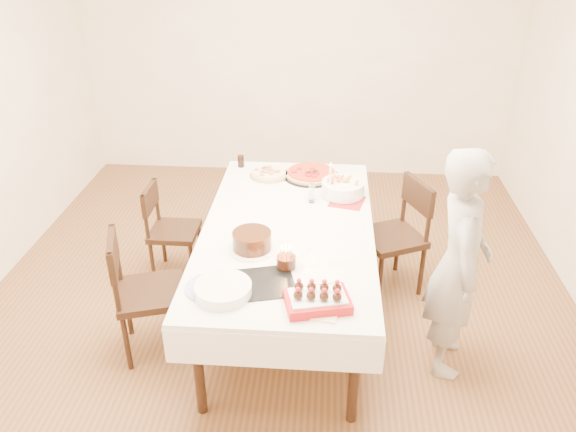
# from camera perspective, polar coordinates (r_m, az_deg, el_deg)

# --- Properties ---
(floor) EXTENTS (5.00, 5.00, 0.00)m
(floor) POSITION_cam_1_polar(r_m,az_deg,el_deg) (4.29, -1.04, -9.01)
(floor) COLOR brown
(floor) RESTS_ON ground
(wall_back) EXTENTS (4.50, 0.04, 2.70)m
(wall_back) POSITION_cam_1_polar(r_m,az_deg,el_deg) (6.02, 1.09, 16.52)
(wall_back) COLOR white
(wall_back) RESTS_ON floor
(dining_table) EXTENTS (1.41, 2.27, 0.75)m
(dining_table) POSITION_cam_1_polar(r_m,az_deg,el_deg) (3.98, 0.00, -5.73)
(dining_table) COLOR white
(dining_table) RESTS_ON floor
(chair_right_savory) EXTENTS (0.61, 0.61, 0.89)m
(chair_right_savory) POSITION_cam_1_polar(r_m,az_deg,el_deg) (4.31, 10.49, -2.16)
(chair_right_savory) COLOR black
(chair_right_savory) RESTS_ON floor
(chair_left_savory) EXTENTS (0.40, 0.40, 0.78)m
(chair_left_savory) POSITION_cam_1_polar(r_m,az_deg,el_deg) (4.52, -11.45, -1.53)
(chair_left_savory) COLOR black
(chair_left_savory) RESTS_ON floor
(chair_left_dessert) EXTENTS (0.57, 0.57, 0.89)m
(chair_left_dessert) POSITION_cam_1_polar(r_m,az_deg,el_deg) (3.77, -13.79, -7.60)
(chair_left_dessert) COLOR black
(chair_left_dessert) RESTS_ON floor
(person) EXTENTS (0.41, 0.58, 1.50)m
(person) POSITION_cam_1_polar(r_m,az_deg,el_deg) (3.54, 16.97, -4.74)
(person) COLOR #A7A39D
(person) RESTS_ON floor
(pizza_white) EXTENTS (0.36, 0.36, 0.04)m
(pizza_white) POSITION_cam_1_polar(r_m,az_deg,el_deg) (4.48, -1.89, 4.28)
(pizza_white) COLOR beige
(pizza_white) RESTS_ON dining_table
(pizza_pepperoni) EXTENTS (0.50, 0.50, 0.04)m
(pizza_pepperoni) POSITION_cam_1_polar(r_m,az_deg,el_deg) (4.49, 2.35, 4.31)
(pizza_pepperoni) COLOR red
(pizza_pepperoni) RESTS_ON dining_table
(red_placemat) EXTENTS (0.29, 0.29, 0.01)m
(red_placemat) POSITION_cam_1_polar(r_m,az_deg,el_deg) (4.12, 6.00, 1.45)
(red_placemat) COLOR #B21E1E
(red_placemat) RESTS_ON dining_table
(pasta_bowl) EXTENTS (0.32, 0.32, 0.10)m
(pasta_bowl) POSITION_cam_1_polar(r_m,az_deg,el_deg) (4.18, 5.59, 2.83)
(pasta_bowl) COLOR white
(pasta_bowl) RESTS_ON dining_table
(taper_candle) EXTENTS (0.08, 0.08, 0.29)m
(taper_candle) POSITION_cam_1_polar(r_m,az_deg,el_deg) (4.10, 4.30, 3.66)
(taper_candle) COLOR white
(taper_candle) RESTS_ON dining_table
(shaker_pair) EXTENTS (0.11, 0.11, 0.12)m
(shaker_pair) POSITION_cam_1_polar(r_m,az_deg,el_deg) (4.06, 2.42, 2.18)
(shaker_pair) COLOR white
(shaker_pair) RESTS_ON dining_table
(cola_glass) EXTENTS (0.06, 0.06, 0.10)m
(cola_glass) POSITION_cam_1_polar(r_m,az_deg,el_deg) (4.66, -4.81, 5.57)
(cola_glass) COLOR black
(cola_glass) RESTS_ON dining_table
(layer_cake) EXTENTS (0.34, 0.34, 0.12)m
(layer_cake) POSITION_cam_1_polar(r_m,az_deg,el_deg) (3.50, -3.68, -2.55)
(layer_cake) COLOR #331A0C
(layer_cake) RESTS_ON dining_table
(cake_board) EXTENTS (0.39, 0.39, 0.01)m
(cake_board) POSITION_cam_1_polar(r_m,az_deg,el_deg) (3.23, -2.27, -6.84)
(cake_board) COLOR black
(cake_board) RESTS_ON dining_table
(birthday_cake) EXTENTS (0.13, 0.13, 0.13)m
(birthday_cake) POSITION_cam_1_polar(r_m,az_deg,el_deg) (3.31, -0.19, -4.15)
(birthday_cake) COLOR #37170F
(birthday_cake) RESTS_ON dining_table
(strawberry_box) EXTENTS (0.39, 0.30, 0.08)m
(strawberry_box) POSITION_cam_1_polar(r_m,az_deg,el_deg) (3.04, 3.01, -8.46)
(strawberry_box) COLOR #AB1315
(strawberry_box) RESTS_ON dining_table
(box_lid) EXTENTS (0.28, 0.22, 0.02)m
(box_lid) POSITION_cam_1_polar(r_m,az_deg,el_deg) (3.03, 2.67, -9.57)
(box_lid) COLOR beige
(box_lid) RESTS_ON dining_table
(plate_stack) EXTENTS (0.33, 0.33, 0.07)m
(plate_stack) POSITION_cam_1_polar(r_m,az_deg,el_deg) (3.14, -6.61, -7.42)
(plate_stack) COLOR white
(plate_stack) RESTS_ON dining_table
(china_plate) EXTENTS (0.29, 0.29, 0.01)m
(china_plate) POSITION_cam_1_polar(r_m,az_deg,el_deg) (3.21, -7.87, -7.19)
(china_plate) COLOR white
(china_plate) RESTS_ON dining_table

